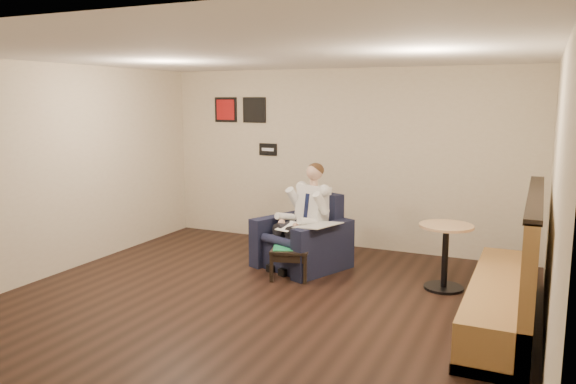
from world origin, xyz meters
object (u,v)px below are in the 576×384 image
at_px(armchair, 301,232).
at_px(cafe_table, 445,257).
at_px(green_folder, 289,248).
at_px(coffee_mug, 304,243).
at_px(smartphone, 296,245).
at_px(side_table, 291,263).
at_px(banquette, 504,260).
at_px(seated_man, 295,220).

distance_m(armchair, cafe_table, 1.98).
bearing_deg(green_folder, coffee_mug, 48.63).
bearing_deg(green_folder, smartphone, 80.98).
xyz_separation_m(armchair, coffee_mug, (0.19, -0.35, -0.06)).
bearing_deg(green_folder, side_table, 48.63).
bearing_deg(banquette, smartphone, 166.08).
height_order(green_folder, banquette, banquette).
relative_size(seated_man, side_table, 2.83).
relative_size(coffee_mug, banquette, 0.03).
xyz_separation_m(side_table, banquette, (2.64, -0.50, 0.49)).
distance_m(green_folder, coffee_mug, 0.23).
bearing_deg(coffee_mug, armchair, 118.47).
distance_m(side_table, banquette, 2.73).
distance_m(green_folder, banquette, 2.72).
xyz_separation_m(smartphone, cafe_table, (1.91, 0.23, 0.00)).
bearing_deg(coffee_mug, cafe_table, 7.51).
xyz_separation_m(green_folder, smartphone, (0.03, 0.17, -0.00)).
distance_m(side_table, green_folder, 0.21).
bearing_deg(banquette, side_table, 169.21).
bearing_deg(side_table, green_folder, -131.37).
bearing_deg(green_folder, armchair, 94.54).
distance_m(side_table, coffee_mug, 0.31).
distance_m(seated_man, cafe_table, 2.04).
xyz_separation_m(armchair, green_folder, (0.04, -0.52, -0.10)).
height_order(green_folder, smartphone, green_folder).
height_order(seated_man, cafe_table, seated_man).
bearing_deg(banquette, armchair, 159.72).
relative_size(armchair, banquette, 0.39).
bearing_deg(seated_man, banquette, 4.57).
xyz_separation_m(armchair, cafe_table, (1.97, -0.11, -0.10)).
distance_m(green_folder, smartphone, 0.18).
height_order(green_folder, coffee_mug, coffee_mug).
bearing_deg(cafe_table, armchair, 176.67).
bearing_deg(cafe_table, green_folder, -168.19).
relative_size(side_table, banquette, 0.18).
relative_size(side_table, cafe_table, 0.60).
bearing_deg(armchair, green_folder, -63.23).
bearing_deg(cafe_table, seated_man, -179.79).
bearing_deg(side_table, banquette, -10.79).
bearing_deg(cafe_table, banquette, -50.58).
distance_m(seated_man, smartphone, 0.38).
height_order(seated_man, side_table, seated_man).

